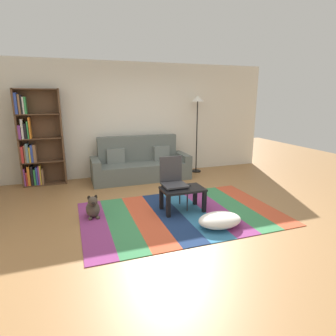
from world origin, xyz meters
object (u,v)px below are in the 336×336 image
coffee_table (183,193)px  folding_chair (173,178)px  dog (93,208)px  bookshelf (35,142)px  tv_remote (188,186)px  couch (140,165)px  pouf (220,220)px  standing_lamp (197,109)px

coffee_table → folding_chair: bearing=115.0°
dog → bookshelf: bearing=113.7°
dog → tv_remote: (1.57, -0.22, 0.26)m
couch → dog: 2.30m
couch → bookshelf: bookshelf is taller
couch → dog: bearing=-123.6°
couch → coffee_table: bearing=-84.9°
coffee_table → pouf: (0.29, -0.76, -0.21)m
dog → tv_remote: bearing=-7.8°
coffee_table → standing_lamp: (1.34, 2.32, 1.28)m
pouf → couch: bearing=99.4°
coffee_table → pouf: coffee_table is taller
coffee_table → dog: size_ratio=1.80×
bookshelf → standing_lamp: 3.82m
coffee_table → standing_lamp: standing_lamp is taller
pouf → folding_chair: (-0.39, 0.97, 0.42)m
couch → standing_lamp: 2.00m
bookshelf → coffee_table: bearing=-45.1°
tv_remote → bookshelf: bearing=174.3°
bookshelf → coffee_table: bookshelf is taller
bookshelf → folding_chair: size_ratio=2.30×
couch → pouf: bearing=-80.6°
pouf → dog: 2.01m
standing_lamp → folding_chair: 2.77m
coffee_table → dog: (-1.46, 0.24, -0.17)m
standing_lamp → tv_remote: standing_lamp is taller
pouf → standing_lamp: (1.05, 3.08, 1.50)m
pouf → standing_lamp: 3.58m
bookshelf → folding_chair: bookshelf is taller
bookshelf → standing_lamp: bearing=-1.7°
couch → tv_remote: bearing=-81.8°
couch → standing_lamp: standing_lamp is taller
dog → folding_chair: (1.36, -0.03, 0.37)m
dog → couch: bearing=56.4°
bookshelf → folding_chair: (2.32, -2.22, -0.41)m
dog → pouf: bearing=-29.8°
coffee_table → dog: 1.49m
coffee_table → tv_remote: 0.15m
pouf → folding_chair: bearing=111.7°
bookshelf → dog: bearing=-66.3°
coffee_table → folding_chair: 0.31m
couch → coffee_table: couch is taller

